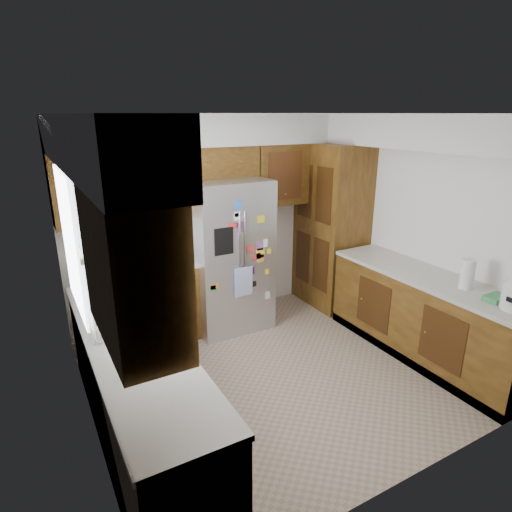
# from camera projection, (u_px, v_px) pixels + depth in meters

# --- Properties ---
(floor) EXTENTS (3.60, 3.60, 0.00)m
(floor) POSITION_uv_depth(u_px,v_px,m) (280.00, 371.00, 4.37)
(floor) COLOR tan
(floor) RESTS_ON ground
(room_shell) EXTENTS (3.64, 3.24, 2.52)m
(room_shell) POSITION_uv_depth(u_px,v_px,m) (254.00, 189.00, 4.05)
(room_shell) COLOR white
(room_shell) RESTS_ON ground
(left_counter_run) EXTENTS (1.36, 3.20, 0.92)m
(left_counter_run) POSITION_uv_depth(u_px,v_px,m) (144.00, 370.00, 3.63)
(left_counter_run) COLOR #3E260C
(left_counter_run) RESTS_ON ground
(right_counter_run) EXTENTS (0.63, 2.25, 0.92)m
(right_counter_run) POSITION_uv_depth(u_px,v_px,m) (424.00, 320.00, 4.54)
(right_counter_run) COLOR #3E260C
(right_counter_run) RESTS_ON ground
(pantry) EXTENTS (0.60, 0.90, 2.15)m
(pantry) POSITION_uv_depth(u_px,v_px,m) (331.00, 227.00, 5.68)
(pantry) COLOR #3E260C
(pantry) RESTS_ON ground
(fridge) EXTENTS (0.90, 0.79, 1.80)m
(fridge) POSITION_uv_depth(u_px,v_px,m) (228.00, 255.00, 5.09)
(fridge) COLOR #ADADB3
(fridge) RESTS_ON ground
(bridge_cabinet) EXTENTS (0.96, 0.34, 0.35)m
(bridge_cabinet) POSITION_uv_depth(u_px,v_px,m) (217.00, 162.00, 4.94)
(bridge_cabinet) COLOR #3E260C
(bridge_cabinet) RESTS_ON fridge
(fridge_top_items) EXTENTS (0.63, 0.29, 0.25)m
(fridge_top_items) POSITION_uv_depth(u_px,v_px,m) (216.00, 135.00, 4.81)
(fridge_top_items) COLOR #2331A5
(fridge_top_items) RESTS_ON bridge_cabinet
(sink_assembly) EXTENTS (0.52, 0.70, 0.37)m
(sink_assembly) POSITION_uv_depth(u_px,v_px,m) (119.00, 311.00, 3.45)
(sink_assembly) COLOR white
(sink_assembly) RESTS_ON left_counter_run
(left_counter_clutter) EXTENTS (0.32, 0.79, 0.38)m
(left_counter_clutter) POSITION_uv_depth(u_px,v_px,m) (103.00, 274.00, 4.05)
(left_counter_clutter) COLOR black
(left_counter_clutter) RESTS_ON left_counter_run
(paper_towel) EXTENTS (0.13, 0.13, 0.29)m
(paper_towel) POSITION_uv_depth(u_px,v_px,m) (467.00, 274.00, 4.02)
(paper_towel) COLOR white
(paper_towel) RESTS_ON right_counter_run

